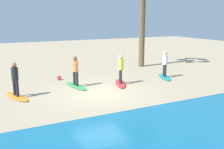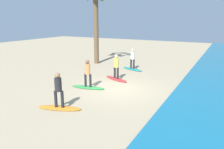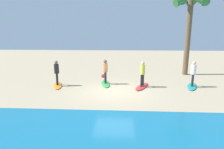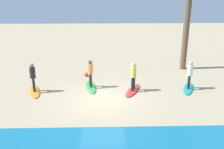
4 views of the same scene
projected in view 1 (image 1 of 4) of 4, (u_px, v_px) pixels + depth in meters
ground_plane at (100, 93)px, 13.49m from camera, size 60.00×60.00×0.00m
surfboard_teal at (164, 77)px, 16.86m from camera, size 1.32×2.15×0.09m
surfer_teal at (165, 62)px, 16.65m from camera, size 0.32×0.44×1.64m
surfboard_red at (120, 83)px, 15.21m from camera, size 1.34×2.15×0.09m
surfer_red at (121, 67)px, 15.00m from camera, size 0.32×0.43×1.64m
surfboard_green at (76, 86)px, 14.66m from camera, size 0.90×2.16×0.09m
surfer_green at (75, 69)px, 14.45m from camera, size 0.32×0.46×1.64m
surfboard_orange at (17, 97)px, 12.71m from camera, size 1.20×2.17×0.09m
surfer_orange at (15, 77)px, 12.50m from camera, size 0.32×0.44×1.64m
beach_ball at (59, 78)px, 16.23m from camera, size 0.28×0.28×0.28m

